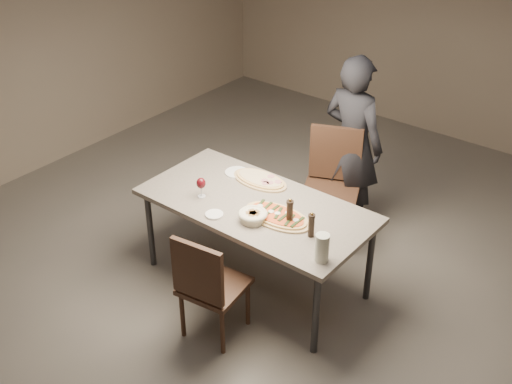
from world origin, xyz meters
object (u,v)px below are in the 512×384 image
Objects in this scene: zucchini_pizza at (277,216)px; bread_basket at (253,216)px; carafe at (322,248)px; chair_near at (207,283)px; chair_far at (332,179)px; pepper_mill_left at (290,212)px; diner at (352,144)px; dining_table at (256,209)px; ham_pizza at (260,180)px.

bread_basket is (-0.12, -0.14, 0.03)m from zucchini_pizza.
bread_basket is 0.66m from carafe.
chair_near is 0.89× the size of chair_far.
pepper_mill_left is at bearing 80.80° from chair_far.
zucchini_pizza is 2.74× the size of carafe.
pepper_mill_left is at bearing 104.92° from diner.
dining_table is 0.27m from zucchini_pizza.
diner is (-0.67, 1.50, -0.04)m from carafe.
chair_far is (0.27, 0.67, -0.20)m from ham_pizza.
chair_near is at bearing 67.53° from chair_far.
carafe reaches higher than zucchini_pizza.
dining_table is 3.25× the size of zucchini_pizza.
chair_far is (-0.27, 1.02, -0.29)m from pepper_mill_left.
ham_pizza is at bearing 76.49° from diner.
chair_far is at bearing 91.74° from ham_pizza.
ham_pizza is at bearing 99.55° from chair_near.
chair_near is (0.32, -1.00, -0.27)m from ham_pizza.
pepper_mill_left reaches higher than bread_basket.
ham_pizza is 2.35× the size of pepper_mill_left.
chair_far reaches higher than bread_basket.
diner reaches higher than dining_table.
carafe is at bearing -19.99° from dining_table.
ham_pizza is 1.08m from chair_near.
chair_far is at bearing 91.93° from bread_basket.
carafe is (0.96, -0.56, 0.09)m from ham_pizza.
carafe is at bearing 25.81° from chair_near.
dining_table is at bearing 60.48° from chair_far.
chair_near is at bearing -89.63° from bread_basket.
dining_table is at bearing -173.17° from zucchini_pizza.
pepper_mill_left is at bearing -9.96° from dining_table.
zucchini_pizza is 0.55× the size of chair_far.
pepper_mill_left is 0.24× the size of chair_near.
bread_basket is 1.02× the size of pepper_mill_left.
chair_far reaches higher than chair_near.
zucchini_pizza is 2.62× the size of pepper_mill_left.
diner is at bearing 82.53° from chair_near.
diner is (-0.02, 1.42, 0.01)m from bread_basket.
dining_table is 1.79× the size of chair_far.
dining_table is 2.02× the size of chair_near.
chair_far reaches higher than ham_pizza.
diner is at bearing 100.76° from pepper_mill_left.
ham_pizza is 0.75m from chair_far.
pepper_mill_left is 1.09m from chair_far.
ham_pizza is at bearing 122.94° from bread_basket.
chair_near reaches higher than zucchini_pizza.
zucchini_pizza is 0.34× the size of diner.
chair_near is (-0.22, -0.65, -0.35)m from pepper_mill_left.
ham_pizza is at bearing 149.61° from carafe.
zucchini_pizza is at bearing -13.50° from dining_table.
chair_far reaches higher than dining_table.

